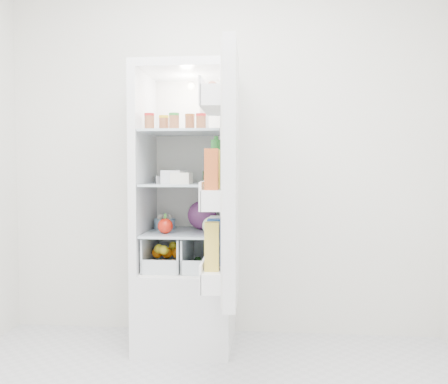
# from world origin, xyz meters

# --- Properties ---
(room_walls) EXTENTS (3.02, 3.02, 2.61)m
(room_walls) POSITION_xyz_m (0.00, 0.00, 1.59)
(room_walls) COLOR silver
(room_walls) RESTS_ON ground
(refrigerator) EXTENTS (0.60, 0.60, 1.80)m
(refrigerator) POSITION_xyz_m (-0.20, 1.25, 0.67)
(refrigerator) COLOR white
(refrigerator) RESTS_ON ground
(shelf_low) EXTENTS (0.49, 0.53, 0.01)m
(shelf_low) POSITION_xyz_m (-0.20, 1.19, 0.74)
(shelf_low) COLOR silver
(shelf_low) RESTS_ON refrigerator
(shelf_mid) EXTENTS (0.49, 0.53, 0.02)m
(shelf_mid) POSITION_xyz_m (-0.20, 1.19, 1.05)
(shelf_mid) COLOR silver
(shelf_mid) RESTS_ON refrigerator
(shelf_top) EXTENTS (0.49, 0.53, 0.02)m
(shelf_top) POSITION_xyz_m (-0.20, 1.19, 1.38)
(shelf_top) COLOR silver
(shelf_top) RESTS_ON refrigerator
(crisper_left) EXTENTS (0.23, 0.46, 0.22)m
(crisper_left) POSITION_xyz_m (-0.32, 1.19, 0.61)
(crisper_left) COLOR silver
(crisper_left) RESTS_ON refrigerator
(crisper_right) EXTENTS (0.23, 0.46, 0.22)m
(crisper_right) POSITION_xyz_m (-0.08, 1.19, 0.61)
(crisper_right) COLOR silver
(crisper_right) RESTS_ON refrigerator
(condiment_jars) EXTENTS (0.38, 0.16, 0.08)m
(condiment_jars) POSITION_xyz_m (-0.24, 1.07, 1.43)
(condiment_jars) COLOR #B21919
(condiment_jars) RESTS_ON shelf_top
(squeeze_bottle) EXTENTS (0.07, 0.07, 0.20)m
(squeeze_bottle) POSITION_xyz_m (-0.08, 1.17, 1.49)
(squeeze_bottle) COLOR silver
(squeeze_bottle) RESTS_ON shelf_top
(tub_white) EXTENTS (0.15, 0.15, 0.08)m
(tub_white) POSITION_xyz_m (-0.27, 1.14, 1.10)
(tub_white) COLOR white
(tub_white) RESTS_ON shelf_mid
(tub_cream) EXTENTS (0.12, 0.12, 0.07)m
(tub_cream) POSITION_xyz_m (-0.21, 1.09, 1.09)
(tub_cream) COLOR white
(tub_cream) RESTS_ON shelf_mid
(tin_red) EXTENTS (0.10, 0.10, 0.05)m
(tin_red) POSITION_xyz_m (-0.02, 1.07, 1.08)
(tin_red) COLOR red
(tin_red) RESTS_ON shelf_mid
(foil_tray) EXTENTS (0.20, 0.18, 0.04)m
(foil_tray) POSITION_xyz_m (-0.34, 1.30, 1.08)
(foil_tray) COLOR silver
(foil_tray) RESTS_ON shelf_mid
(tub_green) EXTENTS (0.13, 0.16, 0.08)m
(tub_green) POSITION_xyz_m (-0.03, 1.18, 1.10)
(tub_green) COLOR #397E3F
(tub_green) RESTS_ON shelf_mid
(red_cabbage) EXTENTS (0.19, 0.19, 0.19)m
(red_cabbage) POSITION_xyz_m (-0.11, 1.29, 0.84)
(red_cabbage) COLOR #5D1F54
(red_cabbage) RESTS_ON shelf_low
(bell_pepper) EXTENTS (0.09, 0.09, 0.09)m
(bell_pepper) POSITION_xyz_m (-0.31, 1.06, 0.79)
(bell_pepper) COLOR red
(bell_pepper) RESTS_ON shelf_low
(mushroom_bowl) EXTENTS (0.19, 0.19, 0.07)m
(mushroom_bowl) POSITION_xyz_m (-0.36, 1.31, 0.78)
(mushroom_bowl) COLOR #7FA3BE
(mushroom_bowl) RESTS_ON shelf_low
(salad_bag) EXTENTS (0.11, 0.11, 0.11)m
(salad_bag) POSITION_xyz_m (-0.02, 1.03, 0.80)
(salad_bag) COLOR beige
(salad_bag) RESTS_ON shelf_low
(citrus_pile) EXTENTS (0.20, 0.24, 0.16)m
(citrus_pile) POSITION_xyz_m (-0.32, 1.13, 0.59)
(citrus_pile) COLOR orange
(citrus_pile) RESTS_ON refrigerator
(veg_pile) EXTENTS (0.16, 0.30, 0.10)m
(veg_pile) POSITION_xyz_m (-0.07, 1.18, 0.56)
(veg_pile) COLOR #174517
(veg_pile) RESTS_ON refrigerator
(fridge_door) EXTENTS (0.19, 0.60, 1.30)m
(fridge_door) POSITION_xyz_m (0.11, 0.61, 1.09)
(fridge_door) COLOR white
(fridge_door) RESTS_ON refrigerator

